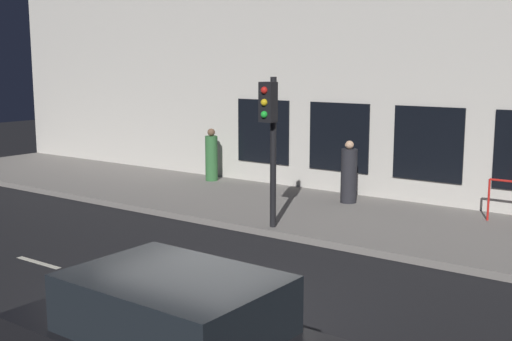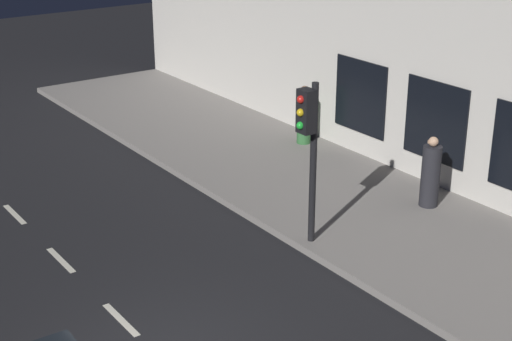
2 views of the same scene
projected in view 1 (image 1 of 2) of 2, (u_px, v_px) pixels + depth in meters
name	position (u px, v px, depth m)	size (l,w,h in m)	color
ground_plane	(212.00, 313.00, 9.75)	(60.00, 60.00, 0.00)	black
sidewalk	(388.00, 224.00, 14.74)	(4.50, 32.00, 0.15)	gray
building_facade	(437.00, 52.00, 16.14)	(0.65, 32.00, 7.90)	beige
lane_centre_line	(266.00, 328.00, 9.18)	(0.12, 27.20, 0.01)	beige
traffic_light	(270.00, 124.00, 13.76)	(0.48, 0.32, 3.24)	black
pedestrian_0	(211.00, 157.00, 19.63)	(0.40, 0.40, 1.58)	#336B38
pedestrian_1	(349.00, 175.00, 16.56)	(0.54, 0.54, 1.59)	#232328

